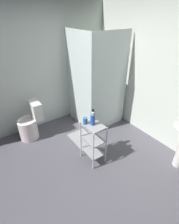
# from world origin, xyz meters

# --- Properties ---
(ground_plane) EXTENTS (4.20, 4.20, 0.02)m
(ground_plane) POSITION_xyz_m (0.00, 0.00, -0.01)
(ground_plane) COLOR #53505A
(wall_back) EXTENTS (4.20, 0.14, 2.50)m
(wall_back) POSITION_xyz_m (0.01, 1.85, 1.25)
(wall_back) COLOR silver
(wall_back) RESTS_ON ground_plane
(wall_left) EXTENTS (0.10, 4.20, 2.50)m
(wall_left) POSITION_xyz_m (-1.85, 0.00, 1.25)
(wall_left) COLOR silver
(wall_left) RESTS_ON ground_plane
(shower_stall) EXTENTS (0.92, 0.92, 2.00)m
(shower_stall) POSITION_xyz_m (-1.20, 1.19, 0.46)
(shower_stall) COLOR white
(shower_stall) RESTS_ON ground_plane
(toilet) EXTENTS (0.37, 0.49, 0.76)m
(toilet) POSITION_xyz_m (-1.48, -0.23, 0.31)
(toilet) COLOR white
(toilet) RESTS_ON ground_plane
(storage_cart) EXTENTS (0.38, 0.28, 0.74)m
(storage_cart) POSITION_xyz_m (-0.24, 0.43, 0.44)
(storage_cart) COLOR silver
(storage_cart) RESTS_ON ground_plane
(shampoo_bottle_blue) EXTENTS (0.07, 0.07, 0.22)m
(shampoo_bottle_blue) POSITION_xyz_m (-0.25, 0.42, 0.84)
(shampoo_bottle_blue) COLOR blue
(shampoo_bottle_blue) RESTS_ON storage_cart
(body_wash_bottle_green) EXTENTS (0.07, 0.07, 0.20)m
(body_wash_bottle_green) POSITION_xyz_m (-0.36, 0.51, 0.83)
(body_wash_bottle_green) COLOR #329960
(body_wash_bottle_green) RESTS_ON storage_cart
(rinse_cup) EXTENTS (0.07, 0.07, 0.11)m
(rinse_cup) POSITION_xyz_m (-0.34, 0.35, 0.79)
(rinse_cup) COLOR #3870B2
(rinse_cup) RESTS_ON storage_cart
(bath_mat) EXTENTS (0.60, 0.40, 0.02)m
(bath_mat) POSITION_xyz_m (-0.78, 0.57, 0.01)
(bath_mat) COLOR gray
(bath_mat) RESTS_ON ground_plane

